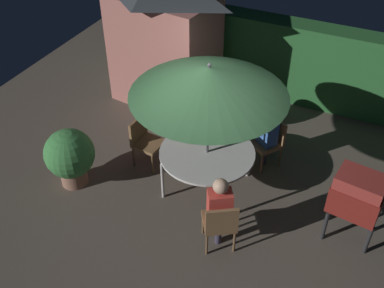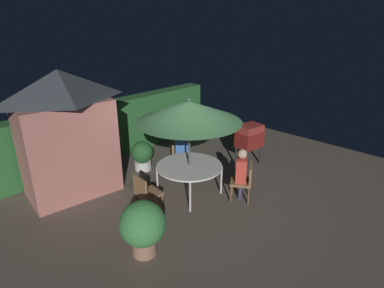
% 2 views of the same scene
% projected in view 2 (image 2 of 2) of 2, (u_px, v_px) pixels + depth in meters
% --- Properties ---
extents(ground_plane, '(11.00, 11.00, 0.00)m').
position_uv_depth(ground_plane, '(197.00, 195.00, 7.73)').
color(ground_plane, brown).
extents(hedge_backdrop, '(7.36, 0.53, 1.68)m').
position_uv_depth(hedge_backdrop, '(111.00, 129.00, 9.65)').
color(hedge_backdrop, '#28602D').
rests_on(hedge_backdrop, ground).
extents(garden_shed, '(2.27, 1.59, 2.96)m').
position_uv_depth(garden_shed, '(66.00, 134.00, 7.35)').
color(garden_shed, '#B26B60').
rests_on(garden_shed, ground).
extents(patio_table, '(1.54, 1.54, 0.76)m').
position_uv_depth(patio_table, '(189.00, 167.00, 7.55)').
color(patio_table, white).
rests_on(patio_table, ground).
extents(patio_umbrella, '(2.36, 2.36, 2.35)m').
position_uv_depth(patio_umbrella, '(189.00, 112.00, 7.05)').
color(patio_umbrella, '#4C4C51').
rests_on(patio_umbrella, ground).
extents(bbq_grill, '(0.76, 0.59, 1.20)m').
position_uv_depth(bbq_grill, '(250.00, 137.00, 9.03)').
color(bbq_grill, maroon).
rests_on(bbq_grill, ground).
extents(chair_near_shed, '(0.64, 0.64, 0.90)m').
position_uv_depth(chair_near_shed, '(245.00, 179.00, 7.38)').
color(chair_near_shed, olive).
rests_on(chair_near_shed, ground).
extents(chair_far_side, '(0.64, 0.65, 0.90)m').
position_uv_depth(chair_far_side, '(181.00, 153.00, 8.78)').
color(chair_far_side, olive).
rests_on(chair_far_side, ground).
extents(chair_toward_hedge, '(0.51, 0.50, 0.90)m').
position_uv_depth(chair_toward_hedge, '(146.00, 192.00, 6.87)').
color(chair_toward_hedge, olive).
rests_on(chair_toward_hedge, ground).
extents(potted_plant_by_shed, '(0.83, 0.83, 1.05)m').
position_uv_depth(potted_plant_by_shed, '(143.00, 226.00, 5.65)').
color(potted_plant_by_shed, '#936651').
rests_on(potted_plant_by_shed, ground).
extents(potted_plant_by_grill, '(0.61, 0.61, 0.82)m').
position_uv_depth(potted_plant_by_grill, '(142.00, 155.00, 8.91)').
color(potted_plant_by_grill, silver).
rests_on(potted_plant_by_grill, ground).
extents(person_in_red, '(0.42, 0.38, 1.26)m').
position_uv_depth(person_in_red, '(242.00, 169.00, 7.30)').
color(person_in_red, '#CC3D33').
rests_on(person_in_red, ground).
extents(person_in_blue, '(0.42, 0.39, 1.26)m').
position_uv_depth(person_in_blue, '(181.00, 146.00, 8.61)').
color(person_in_blue, '#3866B2').
rests_on(person_in_blue, ground).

